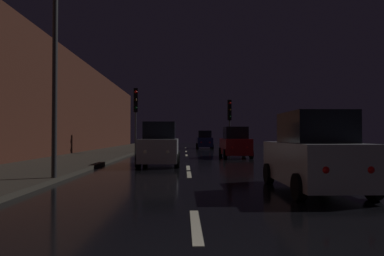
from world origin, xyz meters
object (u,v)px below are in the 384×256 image
(traffic_light_far_left, at_px, (136,106))
(traffic_light_far_right, at_px, (230,114))
(car_distant_taillights, at_px, (205,140))
(car_parked_right_near, at_px, (314,155))
(car_parked_right_far, at_px, (235,143))
(streetlamp_overhead, at_px, (70,36))
(car_approaching_headlights, at_px, (160,146))

(traffic_light_far_left, height_order, traffic_light_far_right, traffic_light_far_left)
(car_distant_taillights, xyz_separation_m, car_parked_right_near, (1.10, -30.63, 0.03))
(traffic_light_far_left, relative_size, car_parked_right_near, 1.26)
(traffic_light_far_left, bearing_deg, car_parked_right_near, 8.40)
(car_parked_right_far, height_order, car_parked_right_near, car_parked_right_near)
(streetlamp_overhead, distance_m, car_distant_taillights, 29.63)
(car_distant_taillights, relative_size, car_parked_right_near, 0.96)
(traffic_light_far_left, bearing_deg, car_approaching_headlights, 1.20)
(car_parked_right_far, relative_size, car_parked_right_near, 0.98)
(traffic_light_far_left, xyz_separation_m, car_distant_taillights, (6.18, 11.78, -2.91))
(traffic_light_far_right, xyz_separation_m, car_approaching_headlights, (-5.43, -15.24, -2.50))
(traffic_light_far_right, bearing_deg, car_distant_taillights, -172.35)
(traffic_light_far_right, bearing_deg, car_approaching_headlights, -26.67)
(traffic_light_far_left, relative_size, car_approaching_headlights, 1.24)
(traffic_light_far_right, xyz_separation_m, streetlamp_overhead, (-7.82, -21.54, 1.14))
(car_parked_right_near, bearing_deg, streetlamp_overhead, 75.37)
(traffic_light_far_left, height_order, car_distant_taillights, traffic_light_far_left)
(traffic_light_far_right, relative_size, car_approaching_headlights, 1.14)
(traffic_light_far_left, distance_m, car_parked_right_near, 20.41)
(traffic_light_far_left, relative_size, car_distant_taillights, 1.31)
(streetlamp_overhead, bearing_deg, car_distant_taillights, 78.39)
(traffic_light_far_right, distance_m, car_approaching_headlights, 16.37)
(car_approaching_headlights, bearing_deg, traffic_light_far_left, -166.07)
(traffic_light_far_left, height_order, car_parked_right_near, traffic_light_far_left)
(car_parked_right_far, xyz_separation_m, car_parked_right_near, (0.00, -14.33, 0.02))
(traffic_light_far_right, relative_size, streetlamp_overhead, 0.69)
(traffic_light_far_left, xyz_separation_m, traffic_light_far_right, (8.09, 4.53, -0.36))
(car_parked_right_near, bearing_deg, traffic_light_far_right, -1.97)
(traffic_light_far_right, relative_size, car_parked_right_near, 1.16)
(car_parked_right_near, bearing_deg, car_parked_right_far, 0.00)
(traffic_light_far_left, distance_m, streetlamp_overhead, 17.04)
(streetlamp_overhead, bearing_deg, car_parked_right_near, -14.63)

